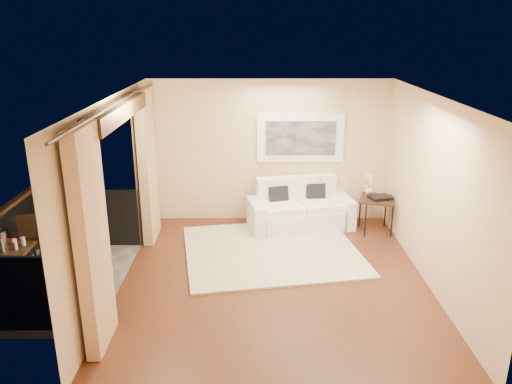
{
  "coord_description": "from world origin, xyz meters",
  "views": [
    {
      "loc": [
        -0.31,
        -6.66,
        3.62
      ],
      "look_at": [
        -0.26,
        0.99,
        1.05
      ],
      "focal_mm": 35.0,
      "sensor_mm": 36.0,
      "label": 1
    }
  ],
  "objects_px": {
    "bistro_table": "(8,253)",
    "ice_bucket": "(0,238)",
    "side_table": "(377,201)",
    "balcony_chair_near": "(52,250)",
    "sofa": "(300,210)",
    "orchid": "(369,184)",
    "balcony_chair_far": "(36,238)"
  },
  "relations": [
    {
      "from": "sofa",
      "to": "ice_bucket",
      "type": "bearing_deg",
      "value": -162.66
    },
    {
      "from": "balcony_chair_near",
      "to": "sofa",
      "type": "bearing_deg",
      "value": 36.19
    },
    {
      "from": "bistro_table",
      "to": "balcony_chair_far",
      "type": "bearing_deg",
      "value": 84.1
    },
    {
      "from": "sofa",
      "to": "balcony_chair_near",
      "type": "relative_size",
      "value": 1.94
    },
    {
      "from": "orchid",
      "to": "balcony_chair_far",
      "type": "height_order",
      "value": "orchid"
    },
    {
      "from": "sofa",
      "to": "balcony_chair_far",
      "type": "bearing_deg",
      "value": -168.45
    },
    {
      "from": "side_table",
      "to": "bistro_table",
      "type": "bearing_deg",
      "value": -158.09
    },
    {
      "from": "sofa",
      "to": "balcony_chair_near",
      "type": "height_order",
      "value": "balcony_chair_near"
    },
    {
      "from": "sofa",
      "to": "side_table",
      "type": "xyz_separation_m",
      "value": [
        1.37,
        -0.26,
        0.27
      ]
    },
    {
      "from": "side_table",
      "to": "balcony_chair_near",
      "type": "xyz_separation_m",
      "value": [
        -5.08,
        -2.07,
        0.02
      ]
    },
    {
      "from": "bistro_table",
      "to": "ice_bucket",
      "type": "relative_size",
      "value": 3.69
    },
    {
      "from": "ice_bucket",
      "to": "bistro_table",
      "type": "bearing_deg",
      "value": -34.54
    },
    {
      "from": "side_table",
      "to": "bistro_table",
      "type": "xyz_separation_m",
      "value": [
        -5.61,
        -2.26,
        0.06
      ]
    },
    {
      "from": "bistro_table",
      "to": "balcony_chair_near",
      "type": "height_order",
      "value": "balcony_chair_near"
    },
    {
      "from": "sofa",
      "to": "orchid",
      "type": "height_order",
      "value": "orchid"
    },
    {
      "from": "sofa",
      "to": "bistro_table",
      "type": "height_order",
      "value": "sofa"
    },
    {
      "from": "sofa",
      "to": "balcony_chair_near",
      "type": "xyz_separation_m",
      "value": [
        -3.71,
        -2.33,
        0.28
      ]
    },
    {
      "from": "side_table",
      "to": "ice_bucket",
      "type": "distance_m",
      "value": 6.13
    },
    {
      "from": "orchid",
      "to": "balcony_chair_near",
      "type": "height_order",
      "value": "orchid"
    },
    {
      "from": "bistro_table",
      "to": "ice_bucket",
      "type": "xyz_separation_m",
      "value": [
        -0.13,
        0.09,
        0.18
      ]
    },
    {
      "from": "sofa",
      "to": "orchid",
      "type": "distance_m",
      "value": 1.36
    },
    {
      "from": "balcony_chair_near",
      "to": "balcony_chair_far",
      "type": "bearing_deg",
      "value": 134.66
    },
    {
      "from": "bistro_table",
      "to": "balcony_chair_far",
      "type": "relative_size",
      "value": 0.76
    },
    {
      "from": "sofa",
      "to": "ice_bucket",
      "type": "distance_m",
      "value": 5.02
    },
    {
      "from": "orchid",
      "to": "balcony_chair_far",
      "type": "bearing_deg",
      "value": -163.0
    },
    {
      "from": "sofa",
      "to": "balcony_chair_far",
      "type": "height_order",
      "value": "balcony_chair_far"
    },
    {
      "from": "bistro_table",
      "to": "balcony_chair_near",
      "type": "xyz_separation_m",
      "value": [
        0.53,
        0.19,
        -0.05
      ]
    },
    {
      "from": "orchid",
      "to": "balcony_chair_near",
      "type": "bearing_deg",
      "value": -156.18
    },
    {
      "from": "orchid",
      "to": "ice_bucket",
      "type": "height_order",
      "value": "orchid"
    },
    {
      "from": "sofa",
      "to": "bistro_table",
      "type": "distance_m",
      "value": 4.94
    },
    {
      "from": "side_table",
      "to": "balcony_chair_far",
      "type": "xyz_separation_m",
      "value": [
        -5.53,
        -1.54,
        -0.03
      ]
    },
    {
      "from": "ice_bucket",
      "to": "orchid",
      "type": "bearing_deg",
      "value": 22.2
    }
  ]
}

